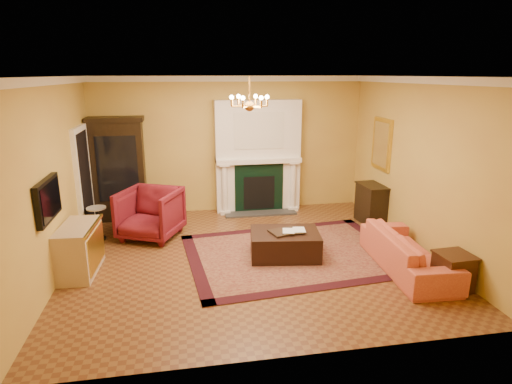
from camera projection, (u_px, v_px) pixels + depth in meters
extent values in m
cube|color=brown|center=(250.00, 257.00, 7.37)|extent=(6.00, 5.50, 0.02)
cube|color=white|center=(249.00, 76.00, 6.57)|extent=(6.00, 5.50, 0.02)
cube|color=gold|center=(230.00, 145.00, 9.59)|extent=(6.00, 0.02, 3.00)
cube|color=gold|center=(293.00, 231.00, 4.35)|extent=(6.00, 0.02, 3.00)
cube|color=gold|center=(54.00, 179.00, 6.46)|extent=(0.02, 5.50, 3.00)
cube|color=gold|center=(419.00, 165.00, 7.47)|extent=(0.02, 5.50, 3.00)
cube|color=white|center=(258.00, 156.00, 9.59)|extent=(1.90, 0.32, 2.50)
cube|color=silver|center=(259.00, 131.00, 9.27)|extent=(1.10, 0.01, 0.80)
cube|color=black|center=(259.00, 188.00, 9.62)|extent=(1.10, 0.02, 1.10)
cube|color=black|center=(259.00, 193.00, 9.64)|extent=(0.70, 0.02, 0.75)
cube|color=#333333|center=(260.00, 212.00, 9.65)|extent=(1.60, 0.50, 0.04)
cube|color=white|center=(258.00, 160.00, 9.56)|extent=(1.90, 0.44, 0.10)
cylinder|color=white|center=(225.00, 188.00, 9.47)|extent=(0.14, 0.14, 1.18)
cylinder|color=white|center=(293.00, 185.00, 9.73)|extent=(0.14, 0.14, 1.18)
cube|color=white|center=(229.00, 79.00, 9.16)|extent=(6.00, 0.08, 0.12)
cube|color=white|center=(45.00, 81.00, 6.09)|extent=(0.08, 5.50, 0.12)
cube|color=white|center=(426.00, 80.00, 7.08)|extent=(0.08, 5.50, 0.12)
cube|color=white|center=(84.00, 181.00, 8.21)|extent=(0.08, 1.05, 2.10)
cube|color=black|center=(86.00, 183.00, 8.22)|extent=(0.02, 0.85, 1.95)
cube|color=black|center=(48.00, 200.00, 5.95)|extent=(0.08, 0.95, 0.58)
cube|color=black|center=(51.00, 200.00, 5.95)|extent=(0.01, 0.85, 0.48)
cube|color=gold|center=(382.00, 144.00, 8.75)|extent=(0.05, 0.76, 1.05)
cube|color=white|center=(380.00, 144.00, 8.75)|extent=(0.01, 0.62, 0.90)
cylinder|color=#BA8233|center=(249.00, 90.00, 6.62)|extent=(0.03, 0.03, 0.40)
sphere|color=#BA8233|center=(250.00, 106.00, 6.69)|extent=(0.16, 0.16, 0.16)
sphere|color=#FFE5B2|center=(267.00, 97.00, 6.70)|extent=(0.07, 0.07, 0.07)
sphere|color=#FFE5B2|center=(256.00, 96.00, 6.90)|extent=(0.07, 0.07, 0.07)
sphere|color=#FFE5B2|center=(238.00, 96.00, 6.86)|extent=(0.07, 0.07, 0.07)
sphere|color=#FFE5B2|center=(232.00, 97.00, 6.60)|extent=(0.07, 0.07, 0.07)
sphere|color=#FFE5B2|center=(243.00, 98.00, 6.40)|extent=(0.07, 0.07, 0.07)
sphere|color=#FFE5B2|center=(261.00, 98.00, 6.44)|extent=(0.07, 0.07, 0.07)
cube|color=#450E11|center=(294.00, 254.00, 7.47)|extent=(3.88, 3.06, 0.01)
cube|color=black|center=(119.00, 171.00, 9.05)|extent=(1.05, 0.48, 2.09)
imported|color=maroon|center=(150.00, 211.00, 8.10)|extent=(1.33, 1.29, 1.05)
cylinder|color=black|center=(99.00, 238.00, 8.12)|extent=(0.25, 0.25, 0.04)
cylinder|color=black|center=(98.00, 223.00, 8.04)|extent=(0.05, 0.05, 0.57)
cylinder|color=silver|center=(96.00, 208.00, 7.96)|extent=(0.36, 0.36, 0.03)
cube|color=#BDAA8A|center=(79.00, 249.00, 6.69)|extent=(0.55, 1.07, 0.78)
imported|color=#D96D44|center=(409.00, 245.00, 6.79)|extent=(0.73, 2.13, 0.82)
cube|color=#371B0F|center=(453.00, 272.00, 6.20)|extent=(0.48, 0.48, 0.52)
cube|color=black|center=(371.00, 205.00, 8.95)|extent=(0.44, 0.73, 0.79)
cube|color=black|center=(285.00, 244.00, 7.32)|extent=(1.26, 0.99, 0.43)
cube|color=black|center=(285.00, 232.00, 7.22)|extent=(0.55, 0.48, 0.03)
imported|color=gray|center=(283.00, 225.00, 7.14)|extent=(0.19, 0.07, 0.26)
imported|color=gray|center=(294.00, 223.00, 7.19)|extent=(0.20, 0.05, 0.27)
cylinder|color=tan|center=(226.00, 157.00, 9.41)|extent=(0.11, 0.11, 0.09)
cone|color=#0F360E|center=(226.00, 147.00, 9.35)|extent=(0.17, 0.17, 0.35)
cylinder|color=tan|center=(288.00, 155.00, 9.64)|extent=(0.12, 0.12, 0.10)
cone|color=#0F360E|center=(288.00, 145.00, 9.58)|extent=(0.17, 0.17, 0.36)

